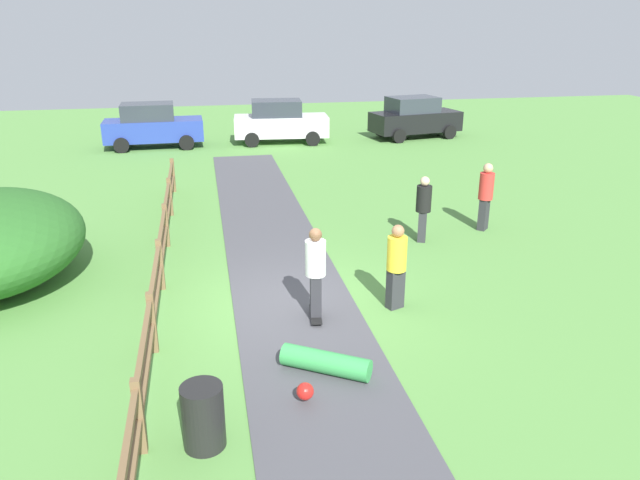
# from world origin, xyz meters

# --- Properties ---
(ground_plane) EXTENTS (60.00, 60.00, 0.00)m
(ground_plane) POSITION_xyz_m (0.00, 0.00, 0.00)
(ground_plane) COLOR #568E42
(asphalt_path) EXTENTS (2.40, 28.00, 0.02)m
(asphalt_path) POSITION_xyz_m (0.00, 0.00, 0.01)
(asphalt_path) COLOR #47474C
(asphalt_path) RESTS_ON ground_plane
(wooden_fence) EXTENTS (0.12, 18.12, 1.10)m
(wooden_fence) POSITION_xyz_m (-2.60, 0.00, 0.67)
(wooden_fence) COLOR brown
(wooden_fence) RESTS_ON ground_plane
(trash_bin) EXTENTS (0.56, 0.56, 0.90)m
(trash_bin) POSITION_xyz_m (-1.80, -3.88, 0.45)
(trash_bin) COLOR black
(trash_bin) RESTS_ON ground_plane
(skater_riding) EXTENTS (0.42, 0.82, 1.79)m
(skater_riding) POSITION_xyz_m (0.31, -0.64, 1.02)
(skater_riding) COLOR black
(skater_riding) RESTS_ON asphalt_path
(skater_fallen) EXTENTS (1.42, 1.39, 0.36)m
(skater_fallen) POSITION_xyz_m (0.08, -2.57, 0.20)
(skater_fallen) COLOR green
(skater_fallen) RESTS_ON asphalt_path
(bystander_red) EXTENTS (0.54, 0.54, 1.81)m
(bystander_red) POSITION_xyz_m (5.67, 3.54, 1.00)
(bystander_red) COLOR #2D2D33
(bystander_red) RESTS_ON ground_plane
(bystander_black) EXTENTS (0.50, 0.50, 1.68)m
(bystander_black) POSITION_xyz_m (3.75, 3.01, 0.93)
(bystander_black) COLOR #2D2D33
(bystander_black) RESTS_ON ground_plane
(bystander_yellow) EXTENTS (0.49, 0.49, 1.71)m
(bystander_yellow) POSITION_xyz_m (1.92, -0.48, 0.94)
(bystander_yellow) COLOR #2D2D33
(bystander_yellow) RESTS_ON ground_plane
(parked_car_white) EXTENTS (4.32, 2.25, 1.92)m
(parked_car_white) POSITION_xyz_m (1.92, 16.61, 0.96)
(parked_car_white) COLOR silver
(parked_car_white) RESTS_ON ground_plane
(parked_car_black) EXTENTS (4.44, 2.59, 1.92)m
(parked_car_black) POSITION_xyz_m (8.34, 16.59, 0.96)
(parked_car_black) COLOR black
(parked_car_black) RESTS_ON ground_plane
(parked_car_blue) EXTENTS (4.25, 2.10, 1.92)m
(parked_car_blue) POSITION_xyz_m (-3.69, 16.60, 0.96)
(parked_car_blue) COLOR #283D99
(parked_car_blue) RESTS_ON ground_plane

